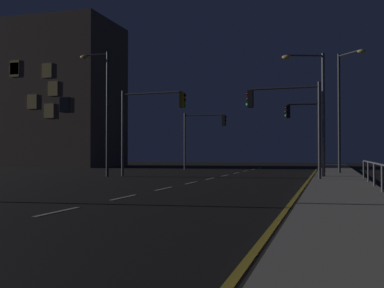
{
  "coord_description": "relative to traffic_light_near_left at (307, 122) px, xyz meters",
  "views": [
    {
      "loc": [
        6.63,
        -1.51,
        1.5
      ],
      "look_at": [
        -1.02,
        24.64,
        2.02
      ],
      "focal_mm": 43.86,
      "sensor_mm": 36.0,
      "label": 1
    }
  ],
  "objects": [
    {
      "name": "sidewalk_right",
      "position": [
        2.08,
        -16.27,
        -3.68
      ],
      "size": [
        2.78,
        77.0,
        0.14
      ],
      "primitive_type": "cube",
      "color": "#9E937F",
      "rests_on": "ground"
    },
    {
      "name": "traffic_light_overhead_east",
      "position": [
        -0.69,
        -9.67,
        0.01
      ],
      "size": [
        4.01,
        0.43,
        5.12
      ],
      "color": "#38383D",
      "rests_on": "sidewalk_right"
    },
    {
      "name": "street_lamp_median",
      "position": [
        0.83,
        -7.07,
        0.77
      ],
      "size": [
        2.4,
        1.0,
        7.2
      ],
      "color": "#4C4C51",
      "rests_on": "sidewalk_right"
    },
    {
      "name": "lane_edge_line",
      "position": [
        0.43,
        -11.27,
        -3.74
      ],
      "size": [
        0.14,
        53.0,
        0.01
      ],
      "color": "gold",
      "rests_on": "ground"
    },
    {
      "name": "building_distant",
      "position": [
        -33.65,
        11.28,
        4.29
      ],
      "size": [
        24.6,
        9.13,
        16.08
      ],
      "color": "brown",
      "rests_on": "ground"
    },
    {
      "name": "traffic_light_near_right",
      "position": [
        -9.41,
        -7.56,
        0.18
      ],
      "size": [
        4.45,
        0.48,
        5.54
      ],
      "color": "#4C4C51",
      "rests_on": "ground"
    },
    {
      "name": "traffic_light_far_center",
      "position": [
        -9.37,
        5.5,
        -0.1
      ],
      "size": [
        4.03,
        0.46,
        5.17
      ],
      "color": "#4C4C51",
      "rests_on": "ground"
    },
    {
      "name": "street_lamp_mid_block",
      "position": [
        -12.26,
        -8.28,
        0.98
      ],
      "size": [
        1.99,
        0.37,
        7.95
      ],
      "color": "#2D3033",
      "rests_on": "ground"
    },
    {
      "name": "street_lamp_across_street",
      "position": [
        2.46,
        -1.89,
        1.3
      ],
      "size": [
        1.74,
        1.96,
        8.19
      ],
      "color": "#2D3033",
      "rests_on": "sidewalk_right"
    },
    {
      "name": "traffic_light_near_left",
      "position": [
        0.0,
        0.0,
        0.0
      ],
      "size": [
        2.87,
        0.65,
        5.19
      ],
      "color": "#2D3033",
      "rests_on": "sidewalk_right"
    },
    {
      "name": "ground_plane",
      "position": [
        -5.1,
        -16.27,
        -3.75
      ],
      "size": [
        112.0,
        112.0,
        0.0
      ],
      "primitive_type": "plane",
      "color": "black",
      "rests_on": "ground"
    },
    {
      "name": "lane_markings_center",
      "position": [
        -5.1,
        -12.77,
        -3.74
      ],
      "size": [
        0.14,
        50.0,
        0.01
      ],
      "color": "silver",
      "rests_on": "ground"
    }
  ]
}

